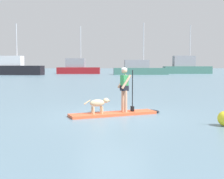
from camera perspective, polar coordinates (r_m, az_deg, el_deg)
The scene contains 8 objects.
ground_plane at distance 11.35m, azimuth 0.23°, elevation -4.94°, with size 400.00×400.00×0.00m, color slate.
paddleboard at distance 11.43m, azimuth 1.30°, elevation -4.62°, with size 3.69×1.91×0.10m.
person_paddler at distance 11.41m, azimuth 2.45°, elevation 0.61°, with size 0.67×0.58×1.71m.
dog at distance 11.06m, azimuth -2.62°, elevation -2.68°, with size 1.00×0.43×0.57m.
moored_boat_starboard at distance 63.46m, azimuth -18.47°, elevation 4.00°, with size 12.03×4.46×10.33m.
moored_boat_port at distance 68.90m, azimuth -6.61°, elevation 4.13°, with size 9.88×3.59×10.86m.
moored_boat_far_port at distance 62.73m, azimuth 5.31°, elevation 3.95°, with size 11.35×2.82×10.84m.
moored_boat_center at distance 71.67m, azimuth 14.09°, elevation 4.22°, with size 11.14×2.84×11.28m.
Camera 1 is at (-0.56, -11.17, 1.88)m, focal length 47.54 mm.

